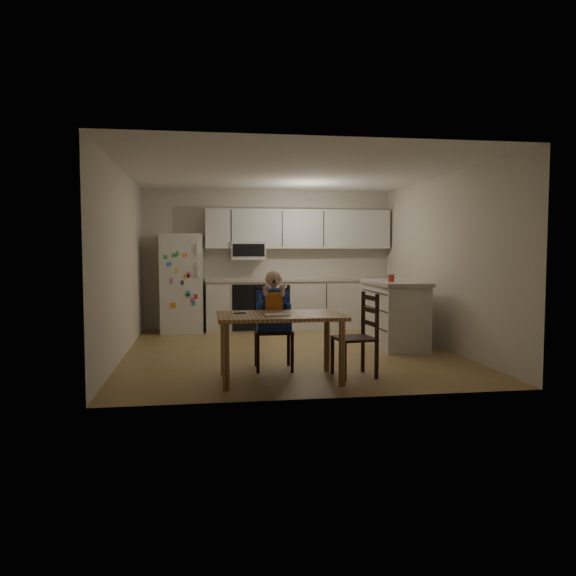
{
  "coord_description": "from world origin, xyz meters",
  "views": [
    {
      "loc": [
        -1.19,
        -7.71,
        1.44
      ],
      "look_at": [
        -0.18,
        -1.08,
        0.97
      ],
      "focal_mm": 35.0,
      "sensor_mm": 36.0,
      "label": 1
    }
  ],
  "objects_px": {
    "kitchen_island": "(395,314)",
    "red_cup": "(391,278)",
    "chair_booster": "(273,310)",
    "dining_table": "(280,323)",
    "refrigerator": "(182,283)",
    "chair_side": "(362,329)"
  },
  "relations": [
    {
      "from": "kitchen_island",
      "to": "red_cup",
      "type": "xyz_separation_m",
      "value": [
        -0.11,
        -0.15,
        0.53
      ]
    },
    {
      "from": "kitchen_island",
      "to": "chair_booster",
      "type": "bearing_deg",
      "value": -147.65
    },
    {
      "from": "kitchen_island",
      "to": "dining_table",
      "type": "relative_size",
      "value": 0.96
    },
    {
      "from": "refrigerator",
      "to": "chair_booster",
      "type": "distance_m",
      "value": 3.43
    },
    {
      "from": "dining_table",
      "to": "chair_booster",
      "type": "xyz_separation_m",
      "value": [
        0.0,
        0.62,
        0.08
      ]
    },
    {
      "from": "kitchen_island",
      "to": "dining_table",
      "type": "height_order",
      "value": "kitchen_island"
    },
    {
      "from": "dining_table",
      "to": "chair_side",
      "type": "distance_m",
      "value": 0.95
    },
    {
      "from": "red_cup",
      "to": "chair_side",
      "type": "height_order",
      "value": "red_cup"
    },
    {
      "from": "refrigerator",
      "to": "kitchen_island",
      "type": "distance_m",
      "value": 3.74
    },
    {
      "from": "refrigerator",
      "to": "kitchen_island",
      "type": "xyz_separation_m",
      "value": [
        3.16,
        -1.96,
        -0.36
      ]
    },
    {
      "from": "refrigerator",
      "to": "chair_side",
      "type": "relative_size",
      "value": 1.79
    },
    {
      "from": "red_cup",
      "to": "chair_booster",
      "type": "distance_m",
      "value": 2.18
    },
    {
      "from": "chair_side",
      "to": "kitchen_island",
      "type": "bearing_deg",
      "value": 143.2
    },
    {
      "from": "chair_booster",
      "to": "chair_side",
      "type": "bearing_deg",
      "value": -28.18
    },
    {
      "from": "chair_booster",
      "to": "dining_table",
      "type": "bearing_deg",
      "value": -87.76
    },
    {
      "from": "red_cup",
      "to": "chair_booster",
      "type": "bearing_deg",
      "value": -149.3
    },
    {
      "from": "refrigerator",
      "to": "dining_table",
      "type": "xyz_separation_m",
      "value": [
        1.19,
        -3.83,
        -0.22
      ]
    },
    {
      "from": "refrigerator",
      "to": "red_cup",
      "type": "distance_m",
      "value": 3.71
    },
    {
      "from": "red_cup",
      "to": "dining_table",
      "type": "xyz_separation_m",
      "value": [
        -1.86,
        -1.72,
        -0.39
      ]
    },
    {
      "from": "kitchen_island",
      "to": "red_cup",
      "type": "distance_m",
      "value": 0.57
    },
    {
      "from": "refrigerator",
      "to": "dining_table",
      "type": "bearing_deg",
      "value": -72.74
    },
    {
      "from": "chair_booster",
      "to": "refrigerator",
      "type": "bearing_deg",
      "value": 112.8
    }
  ]
}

